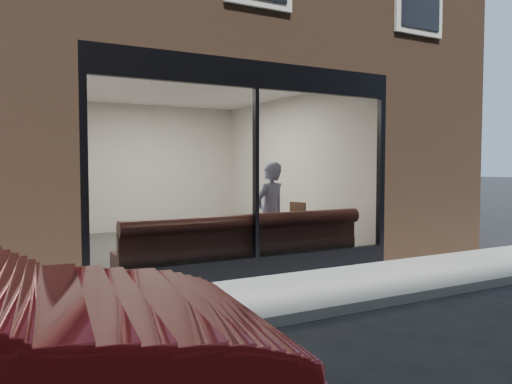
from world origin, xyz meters
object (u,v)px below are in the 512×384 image
cafe_table_left (200,223)px  cafe_chair_right (291,239)px  cafe_table_right (270,219)px  person (270,214)px  banquette (244,258)px

cafe_table_left → cafe_chair_right: bearing=16.8°
cafe_table_left → cafe_table_right: size_ratio=1.01×
cafe_table_left → cafe_chair_right: (2.17, 0.65, -0.50)m
cafe_table_right → cafe_chair_right: (0.86, 0.65, -0.50)m
cafe_table_right → person: bearing=-120.2°
cafe_table_right → banquette: bearing=-145.6°
banquette → cafe_chair_right: bearing=35.8°
cafe_table_left → cafe_chair_right: cafe_table_left is taller
banquette → cafe_chair_right: size_ratio=10.57×
cafe_table_left → cafe_chair_right: size_ratio=1.66×
cafe_table_left → banquette: bearing=-47.8°
cafe_table_left → person: bearing=-15.1°
person → cafe_table_left: (-1.13, 0.30, -0.12)m
person → cafe_table_left: 1.17m
person → cafe_table_left: person is taller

